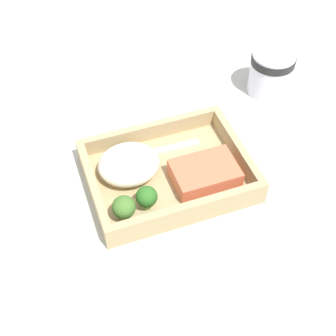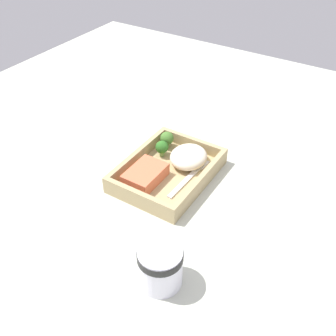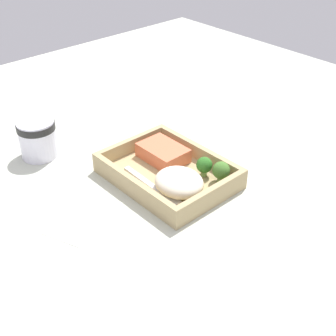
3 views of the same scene
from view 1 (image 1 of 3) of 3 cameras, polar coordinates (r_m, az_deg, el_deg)
The scene contains 10 objects.
ground_plane at distance 74.86cm, azimuth 0.00°, elevation -1.87°, with size 160.00×160.00×2.00cm, color beige.
takeout_tray at distance 73.63cm, azimuth 0.00°, elevation -1.08°, with size 24.71×18.59×1.20cm, color tan.
tray_rim at distance 72.04cm, azimuth 0.00°, elevation 0.00°, with size 24.71×18.59×3.00cm.
salmon_fillet at distance 71.48cm, azimuth 4.50°, elevation -0.72°, with size 9.82×6.89×2.99cm, color #DD6B46.
mashed_potatoes at distance 72.01cm, azimuth -4.79°, elevation 0.46°, with size 9.63×8.62×4.19cm, color #F1E3C5.
broccoli_floret_1 at distance 67.38cm, azimuth -2.61°, elevation -3.56°, with size 3.19×3.19×4.10cm.
broccoli_floret_2 at distance 66.25cm, azimuth -5.40°, elevation -4.83°, with size 3.40×3.40×4.39cm.
fork at distance 75.91cm, azimuth -2.61°, elevation 1.76°, with size 15.85×2.32×0.44cm.
paper_cup at distance 88.90cm, azimuth 12.46°, elevation 11.48°, with size 7.97×7.97×8.21cm.
receipt_slip at distance 87.20cm, azimuth -3.50°, elevation 8.04°, with size 8.13×13.36×0.24cm, color white.
Camera 1 is at (16.07, 44.72, 56.84)cm, focal length 50.00 mm.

